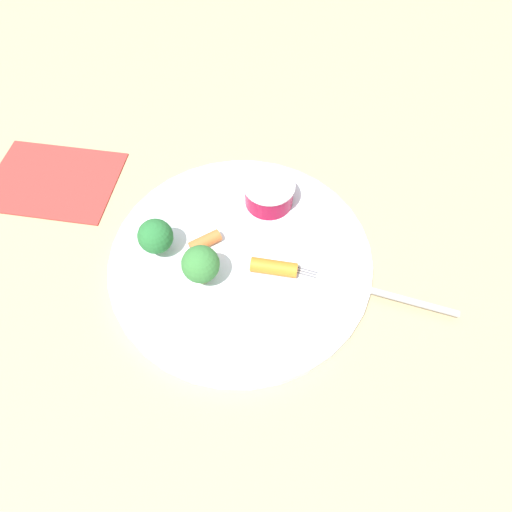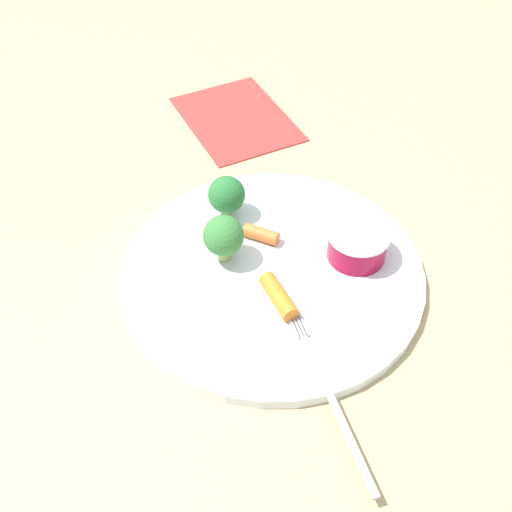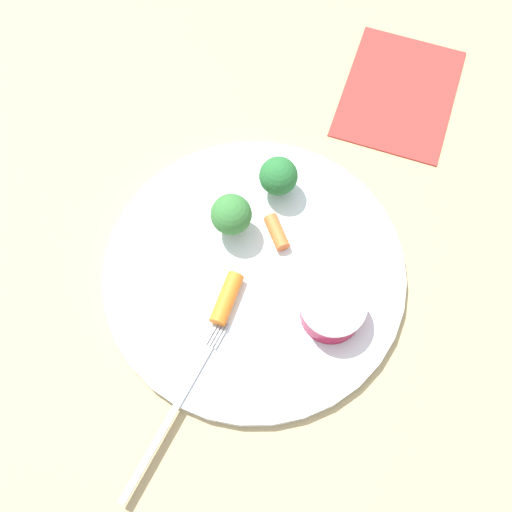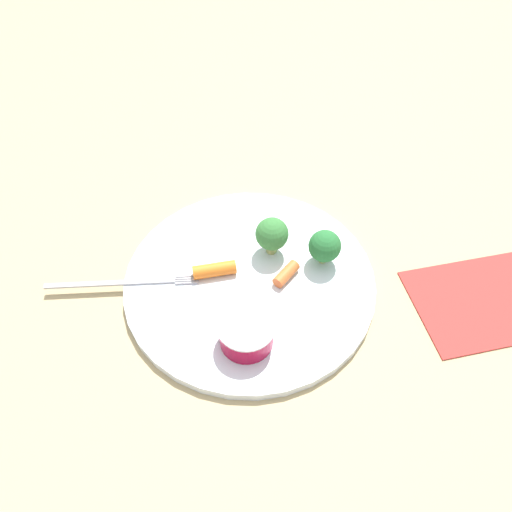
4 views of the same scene
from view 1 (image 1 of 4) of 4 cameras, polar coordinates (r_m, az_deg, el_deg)
name	(u,v)px [view 1 (image 1 of 4)]	position (r m, az deg, el deg)	size (l,w,h in m)	color
ground_plane	(241,261)	(0.53, -1.95, -0.68)	(2.40, 2.40, 0.00)	tan
plate	(241,259)	(0.53, -1.97, -0.34)	(0.31, 0.31, 0.01)	white
sauce_cup	(269,193)	(0.56, 1.69, 8.08)	(0.06, 0.06, 0.03)	maroon
broccoli_floret_0	(156,236)	(0.51, -12.81, 2.48)	(0.04, 0.04, 0.05)	#8FA85C
broccoli_floret_1	(201,265)	(0.48, -7.14, -1.11)	(0.04, 0.04, 0.05)	#94AB5F
carrot_stick_0	(205,241)	(0.53, -6.56, 1.90)	(0.01, 0.01, 0.04)	orange
carrot_stick_1	(274,267)	(0.50, 2.31, -1.47)	(0.02, 0.02, 0.05)	orange
fork	(370,290)	(0.51, 14.51, -4.30)	(0.16, 0.11, 0.00)	#ABAAB1
napkin	(53,180)	(0.66, -24.65, 8.89)	(0.17, 0.13, 0.00)	#B5342F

